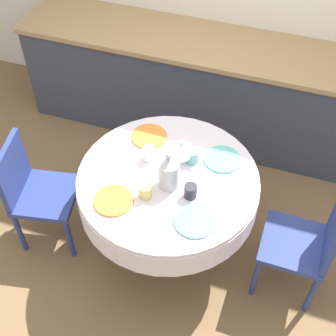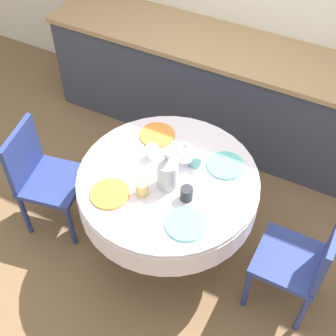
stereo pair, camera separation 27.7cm
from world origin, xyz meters
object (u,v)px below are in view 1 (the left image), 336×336
object	(u,v)px
chair_left	(308,242)
teapot	(182,152)
coffee_carafe	(169,172)
chair_right	(35,189)

from	to	relation	value
chair_left	teapot	bearing A→B (deg)	79.76
chair_left	coffee_carafe	size ratio (longest dim) A/B	3.19
chair_left	teapot	distance (m)	0.94
chair_right	teapot	world-z (taller)	teapot
chair_left	coffee_carafe	distance (m)	0.95
teapot	chair_left	bearing A→B (deg)	-10.78
chair_right	coffee_carafe	size ratio (longest dim) A/B	3.19
chair_left	coffee_carafe	xyz separation A→B (m)	(-0.87, -0.05, 0.38)
coffee_carafe	teapot	xyz separation A→B (m)	(0.02, 0.21, -0.03)
chair_right	chair_left	bearing A→B (deg)	84.33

